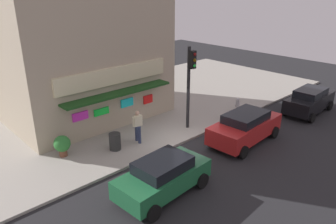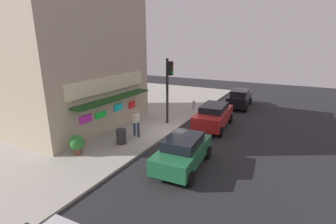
% 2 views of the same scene
% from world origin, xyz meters
% --- Properties ---
extents(ground_plane, '(49.64, 49.64, 0.00)m').
position_xyz_m(ground_plane, '(0.00, 0.00, 0.00)').
color(ground_plane, '#232326').
extents(sidewalk, '(33.09, 12.70, 0.12)m').
position_xyz_m(sidewalk, '(0.00, 6.35, 0.06)').
color(sidewalk, '#A39E93').
rests_on(sidewalk, ground_plane).
extents(corner_building, '(9.12, 8.29, 8.73)m').
position_xyz_m(corner_building, '(-1.68, 7.44, 4.48)').
color(corner_building, tan).
rests_on(corner_building, sidewalk).
extents(traffic_light, '(0.32, 0.58, 4.67)m').
position_xyz_m(traffic_light, '(1.41, 1.02, 3.13)').
color(traffic_light, black).
rests_on(traffic_light, sidewalk).
extents(fire_hydrant, '(0.48, 0.24, 0.80)m').
position_xyz_m(fire_hydrant, '(5.87, 0.85, 0.51)').
color(fire_hydrant, '#B2B2B7').
rests_on(fire_hydrant, sidewalk).
extents(trash_can, '(0.58, 0.58, 0.86)m').
position_xyz_m(trash_can, '(-3.19, 1.73, 0.55)').
color(trash_can, '#2D2D2D').
rests_on(trash_can, sidewalk).
extents(pedestrian, '(0.57, 0.54, 1.74)m').
position_xyz_m(pedestrian, '(-1.84, 1.60, 1.08)').
color(pedestrian, navy).
rests_on(pedestrian, sidewalk).
extents(potted_plant_by_doorway, '(0.79, 0.79, 1.05)m').
position_xyz_m(potted_plant_by_doorway, '(-5.40, 2.88, 0.74)').
color(potted_plant_by_doorway, brown).
rests_on(potted_plant_by_doorway, sidewalk).
extents(parked_car_black, '(4.36, 2.06, 1.62)m').
position_xyz_m(parked_car_black, '(9.07, -2.45, 0.85)').
color(parked_car_black, black).
rests_on(parked_car_black, ground_plane).
extents(parked_car_red, '(4.58, 2.24, 1.65)m').
position_xyz_m(parked_car_red, '(2.45, -2.04, 0.86)').
color(parked_car_red, '#AD1E1E').
rests_on(parked_car_red, ground_plane).
extents(parked_car_green, '(4.07, 2.17, 1.54)m').
position_xyz_m(parked_car_green, '(-3.80, -2.50, 0.81)').
color(parked_car_green, '#1E6038').
rests_on(parked_car_green, ground_plane).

